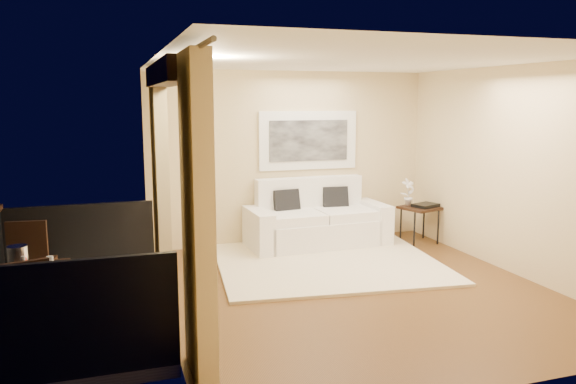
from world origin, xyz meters
name	(u,v)px	position (x,y,z in m)	size (l,w,h in m)	color
floor	(355,290)	(0.00, 0.00, 0.00)	(5.00, 5.00, 0.00)	brown
room_shell	(168,74)	(-2.13, 0.00, 2.52)	(5.00, 6.40, 5.00)	white
balcony	(59,307)	(-3.31, 0.00, 0.18)	(1.81, 2.60, 1.17)	#605B56
curtains	(174,189)	(-2.11, 0.00, 1.34)	(0.16, 4.80, 2.64)	tan
artwork	(308,140)	(0.29, 2.46, 1.62)	(1.62, 0.07, 0.92)	white
rug	(328,263)	(0.09, 1.10, 0.02)	(3.01, 2.62, 0.04)	#F8EAC8
sofa	(316,222)	(0.28, 2.10, 0.37)	(2.20, 1.01, 1.04)	white
side_table	(420,210)	(1.93, 1.77, 0.52)	(0.66, 0.66, 0.58)	black
tray	(426,205)	(2.01, 1.75, 0.60)	(0.38, 0.28, 0.05)	black
orchid	(408,192)	(1.81, 1.95, 0.80)	(0.23, 0.16, 0.44)	white
bistro_table	(33,279)	(-3.46, -0.55, 0.66)	(0.64, 0.64, 0.74)	black
balcony_chair_far	(31,255)	(-3.62, 0.68, 0.56)	(0.47, 0.48, 0.97)	black
balcony_chair_near	(30,306)	(-3.46, -0.86, 0.51)	(0.48, 0.49, 0.89)	black
ice_bucket	(18,257)	(-3.59, -0.40, 0.84)	(0.18, 0.18, 0.20)	white
candle	(42,263)	(-3.39, -0.45, 0.77)	(0.06, 0.06, 0.07)	red
vase	(24,266)	(-3.50, -0.71, 0.83)	(0.04, 0.04, 0.18)	silver
glass_a	(43,267)	(-3.36, -0.67, 0.80)	(0.06, 0.06, 0.12)	silver
glass_b	(50,263)	(-3.31, -0.56, 0.80)	(0.06, 0.06, 0.12)	silver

